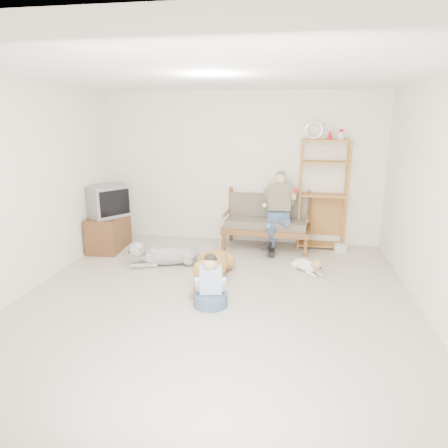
% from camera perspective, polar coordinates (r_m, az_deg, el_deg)
% --- Properties ---
extents(floor, '(5.50, 5.50, 0.00)m').
position_cam_1_polar(floor, '(5.05, -1.54, -11.48)').
color(floor, silver).
rests_on(floor, ground).
extents(ceiling, '(5.50, 5.50, 0.00)m').
position_cam_1_polar(ceiling, '(4.54, -1.80, 20.68)').
color(ceiling, white).
rests_on(ceiling, ground).
extents(wall_back, '(5.00, 0.00, 5.00)m').
position_cam_1_polar(wall_back, '(7.29, 2.50, 7.93)').
color(wall_back, white).
rests_on(wall_back, ground).
extents(wall_front, '(5.00, 0.00, 5.00)m').
position_cam_1_polar(wall_front, '(2.10, -16.41, -11.24)').
color(wall_front, white).
rests_on(wall_front, ground).
extents(wall_left, '(0.00, 5.50, 5.50)m').
position_cam_1_polar(wall_left, '(5.64, -27.53, 4.11)').
color(wall_left, white).
rests_on(wall_left, ground).
extents(wall_right, '(0.00, 5.50, 5.50)m').
position_cam_1_polar(wall_right, '(4.81, 29.05, 2.29)').
color(wall_right, white).
rests_on(wall_right, ground).
extents(loveseat, '(1.54, 0.79, 0.95)m').
position_cam_1_polar(loveseat, '(7.07, 6.11, 0.50)').
color(loveseat, brown).
rests_on(loveseat, ground).
extents(man, '(0.52, 0.74, 1.20)m').
position_cam_1_polar(man, '(6.83, 7.63, 1.14)').
color(man, '#44577D').
rests_on(man, loveseat).
extents(etagere, '(0.84, 0.37, 2.20)m').
position_cam_1_polar(etagere, '(7.12, 13.92, 4.23)').
color(etagere, '#A47E33').
rests_on(etagere, ground).
extents(book_stack, '(0.21, 0.16, 0.13)m').
position_cam_1_polar(book_stack, '(7.20, 16.27, -3.27)').
color(book_stack, white).
rests_on(book_stack, ground).
extents(tv_stand, '(0.55, 0.93, 0.60)m').
position_cam_1_polar(tv_stand, '(7.28, -16.15, -1.11)').
color(tv_stand, brown).
rests_on(tv_stand, ground).
extents(crt_tv, '(0.79, 0.82, 0.53)m').
position_cam_1_polar(crt_tv, '(7.12, -16.33, 3.21)').
color(crt_tv, slate).
rests_on(crt_tv, tv_stand).
extents(wall_outlet, '(0.12, 0.02, 0.08)m').
position_cam_1_polar(wall_outlet, '(7.72, -6.84, 0.31)').
color(wall_outlet, white).
rests_on(wall_outlet, ground).
extents(golden_retriever, '(0.41, 1.65, 0.50)m').
position_cam_1_polar(golden_retriever, '(5.64, -1.83, -6.28)').
color(golden_retriever, '#C08442').
rests_on(golden_retriever, ground).
extents(shaggy_dog, '(1.27, 0.61, 0.40)m').
position_cam_1_polar(shaggy_dog, '(6.34, -8.76, -4.41)').
color(shaggy_dog, white).
rests_on(shaggy_dog, ground).
extents(terrier, '(0.49, 0.55, 0.26)m').
position_cam_1_polar(terrier, '(6.12, 11.98, -5.83)').
color(terrier, white).
rests_on(terrier, ground).
extents(child, '(0.42, 0.42, 0.67)m').
position_cam_1_polar(child, '(4.95, -1.93, -8.98)').
color(child, '#44577D').
rests_on(child, ground).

